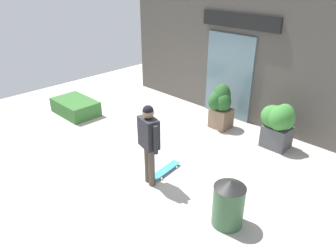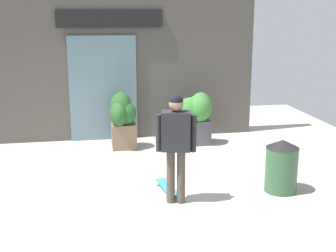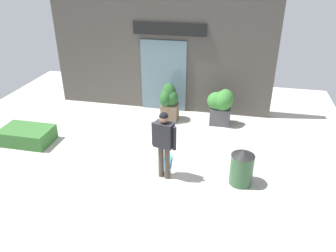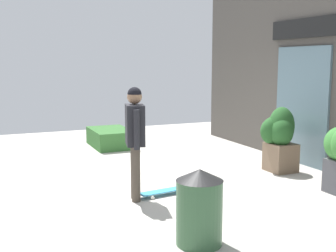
# 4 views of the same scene
# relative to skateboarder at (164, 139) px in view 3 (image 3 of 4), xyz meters

# --- Properties ---
(ground_plane) EXTENTS (12.00, 12.00, 0.00)m
(ground_plane) POSITION_rel_skateboarder_xyz_m (-1.02, 0.94, -1.05)
(ground_plane) COLOR #B2ADA3
(building_facade) EXTENTS (7.29, 0.31, 3.82)m
(building_facade) POSITION_rel_skateboarder_xyz_m (-1.02, 4.02, 0.84)
(building_facade) COLOR #4C4742
(building_facade) RESTS_ON ground_plane
(skateboarder) EXTENTS (0.60, 0.36, 1.71)m
(skateboarder) POSITION_rel_skateboarder_xyz_m (0.00, 0.00, 0.00)
(skateboarder) COLOR #4C4238
(skateboarder) RESTS_ON ground_plane
(skateboard) EXTENTS (0.31, 0.85, 0.08)m
(skateboard) POSITION_rel_skateboarder_xyz_m (-0.05, 0.49, -0.99)
(skateboard) COLOR teal
(skateboard) RESTS_ON ground_plane
(planter_box_left) EXTENTS (0.80, 0.62, 1.16)m
(planter_box_left) POSITION_rel_skateboarder_xyz_m (1.09, 3.14, -0.39)
(planter_box_left) COLOR #47474C
(planter_box_left) RESTS_ON ground_plane
(planter_box_right) EXTENTS (0.57, 0.66, 1.23)m
(planter_box_right) POSITION_rel_skateboarder_xyz_m (-0.56, 3.09, -0.38)
(planter_box_right) COLOR brown
(planter_box_right) RESTS_ON ground_plane
(trash_bin) EXTENTS (0.54, 0.54, 0.89)m
(trash_bin) POSITION_rel_skateboarder_xyz_m (1.80, 0.14, -0.61)
(trash_bin) COLOR #335938
(trash_bin) RESTS_ON ground_plane
(hedge_ledge) EXTENTS (1.40, 0.90, 0.43)m
(hedge_ledge) POSITION_rel_skateboarder_xyz_m (-4.18, 0.80, -0.84)
(hedge_ledge) COLOR #33662D
(hedge_ledge) RESTS_ON ground_plane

